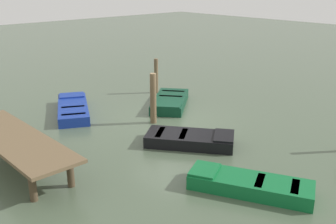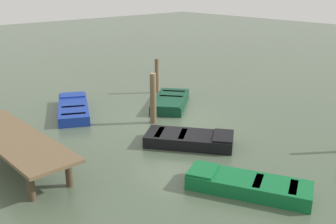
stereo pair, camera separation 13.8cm
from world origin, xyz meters
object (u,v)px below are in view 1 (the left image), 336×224
object	(u,v)px
rowboat_green	(249,184)
mooring_piling_mid_right	(153,99)
rowboat_blue	(73,109)
mooring_piling_center	(156,76)
dock_segment	(15,141)
rowboat_dark_green	(170,101)
rowboat_black	(190,139)

from	to	relation	value
rowboat_green	mooring_piling_mid_right	bearing A→B (deg)	-41.47
rowboat_green	rowboat_blue	distance (m)	9.07
rowboat_blue	mooring_piling_center	world-z (taller)	mooring_piling_center
rowboat_blue	mooring_piling_center	size ratio (longest dim) A/B	2.13
dock_segment	rowboat_dark_green	distance (m)	7.68
mooring_piling_mid_right	mooring_piling_center	bearing A→B (deg)	-42.51
dock_segment	rowboat_dark_green	bearing A→B (deg)	-81.71
rowboat_dark_green	rowboat_green	size ratio (longest dim) A/B	0.96
dock_segment	rowboat_green	size ratio (longest dim) A/B	1.67
mooring_piling_mid_right	dock_segment	bearing A→B (deg)	90.39
dock_segment	mooring_piling_center	world-z (taller)	mooring_piling_center
dock_segment	mooring_piling_center	distance (m)	9.17
rowboat_black	mooring_piling_mid_right	distance (m)	2.73
dock_segment	rowboat_blue	bearing A→B (deg)	-49.89
dock_segment	rowboat_dark_green	xyz separation A→B (m)	(1.18, -7.56, -0.62)
rowboat_dark_green	rowboat_black	distance (m)	4.45
rowboat_blue	rowboat_black	bearing A→B (deg)	-139.13
rowboat_dark_green	rowboat_blue	distance (m)	4.31
rowboat_dark_green	rowboat_green	bearing A→B (deg)	23.90
dock_segment	rowboat_green	xyz separation A→B (m)	(-5.81, -3.98, -0.62)
rowboat_dark_green	mooring_piling_center	world-z (taller)	mooring_piling_center
rowboat_dark_green	mooring_piling_center	bearing A→B (deg)	-154.35
mooring_piling_center	rowboat_green	bearing A→B (deg)	153.30
rowboat_blue	rowboat_green	bearing A→B (deg)	-150.60
rowboat_green	rowboat_black	world-z (taller)	same
rowboat_green	rowboat_black	distance (m)	3.47
rowboat_dark_green	mooring_piling_center	distance (m)	2.41
dock_segment	mooring_piling_center	bearing A→B (deg)	-69.61
rowboat_black	mooring_piling_mid_right	size ratio (longest dim) A/B	1.57
rowboat_black	dock_segment	bearing A→B (deg)	-152.85
rowboat_green	rowboat_blue	xyz separation A→B (m)	(9.07, 0.20, -0.00)
mooring_piling_mid_right	rowboat_black	bearing A→B (deg)	169.05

